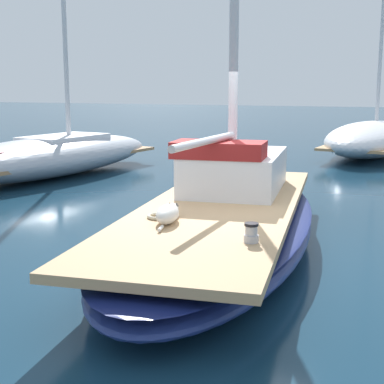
{
  "coord_description": "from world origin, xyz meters",
  "views": [
    {
      "loc": [
        2.65,
        -7.22,
        2.28
      ],
      "look_at": [
        0.0,
        -1.0,
        1.01
      ],
      "focal_mm": 52.57,
      "sensor_mm": 36.0,
      "label": 1
    }
  ],
  "objects_px": {
    "sailboat_main": "(220,227)",
    "moored_boat_far_astern": "(372,138)",
    "deck_winch": "(251,233)",
    "moored_boat_port_side": "(49,156)",
    "coiled_rope": "(160,216)",
    "dog_white": "(168,214)"
  },
  "relations": [
    {
      "from": "deck_winch",
      "to": "moored_boat_port_side",
      "type": "bearing_deg",
      "value": 139.54
    },
    {
      "from": "sailboat_main",
      "to": "deck_winch",
      "type": "bearing_deg",
      "value": -60.07
    },
    {
      "from": "deck_winch",
      "to": "moored_boat_far_astern",
      "type": "xyz_separation_m",
      "value": [
        -0.16,
        14.19,
        -0.16
      ]
    },
    {
      "from": "sailboat_main",
      "to": "moored_boat_port_side",
      "type": "xyz_separation_m",
      "value": [
        -6.39,
        4.59,
        0.2
      ]
    },
    {
      "from": "moored_boat_port_side",
      "to": "moored_boat_far_astern",
      "type": "distance_m",
      "value": 10.7
    },
    {
      "from": "deck_winch",
      "to": "moored_boat_port_side",
      "type": "relative_size",
      "value": 0.03
    },
    {
      "from": "dog_white",
      "to": "moored_boat_port_side",
      "type": "bearing_deg",
      "value": 136.7
    },
    {
      "from": "dog_white",
      "to": "moored_boat_port_side",
      "type": "xyz_separation_m",
      "value": [
        -6.17,
        5.81,
        -0.23
      ]
    },
    {
      "from": "coiled_rope",
      "to": "moored_boat_port_side",
      "type": "relative_size",
      "value": 0.04
    },
    {
      "from": "sailboat_main",
      "to": "coiled_rope",
      "type": "xyz_separation_m",
      "value": [
        -0.41,
        -1.07,
        0.35
      ]
    },
    {
      "from": "deck_winch",
      "to": "moored_boat_port_side",
      "type": "height_order",
      "value": "moored_boat_port_side"
    },
    {
      "from": "coiled_rope",
      "to": "sailboat_main",
      "type": "bearing_deg",
      "value": 68.86
    },
    {
      "from": "sailboat_main",
      "to": "dog_white",
      "type": "distance_m",
      "value": 1.32
    },
    {
      "from": "sailboat_main",
      "to": "coiled_rope",
      "type": "bearing_deg",
      "value": -111.14
    },
    {
      "from": "sailboat_main",
      "to": "moored_boat_far_astern",
      "type": "xyz_separation_m",
      "value": [
        0.82,
        12.49,
        0.26
      ]
    },
    {
      "from": "dog_white",
      "to": "sailboat_main",
      "type": "bearing_deg",
      "value": 79.89
    },
    {
      "from": "sailboat_main",
      "to": "dog_white",
      "type": "bearing_deg",
      "value": -100.11
    },
    {
      "from": "sailboat_main",
      "to": "coiled_rope",
      "type": "relative_size",
      "value": 23.23
    },
    {
      "from": "coiled_rope",
      "to": "dog_white",
      "type": "bearing_deg",
      "value": -40.08
    },
    {
      "from": "moored_boat_port_side",
      "to": "moored_boat_far_astern",
      "type": "relative_size",
      "value": 0.99
    },
    {
      "from": "moored_boat_far_astern",
      "to": "sailboat_main",
      "type": "bearing_deg",
      "value": -93.75
    },
    {
      "from": "moored_boat_far_astern",
      "to": "coiled_rope",
      "type": "bearing_deg",
      "value": -95.19
    }
  ]
}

